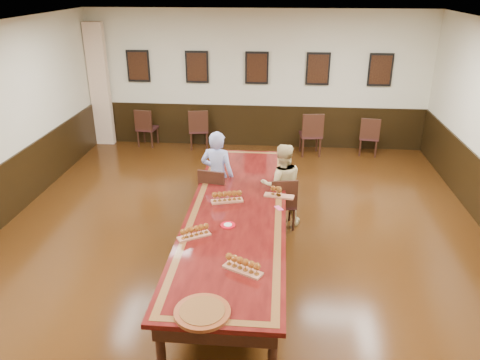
# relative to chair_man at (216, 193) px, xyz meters

# --- Properties ---
(floor) EXTENTS (8.00, 10.00, 0.02)m
(floor) POSITION_rel_chair_man_xyz_m (0.46, -1.08, -0.49)
(floor) COLOR black
(floor) RESTS_ON ground
(ceiling) EXTENTS (8.00, 10.00, 0.02)m
(ceiling) POSITION_rel_chair_man_xyz_m (0.46, -1.08, 2.73)
(ceiling) COLOR white
(ceiling) RESTS_ON floor
(wall_back) EXTENTS (8.00, 0.02, 3.20)m
(wall_back) POSITION_rel_chair_man_xyz_m (0.46, 3.93, 1.12)
(wall_back) COLOR beige
(wall_back) RESTS_ON floor
(chair_man) EXTENTS (0.54, 0.57, 0.97)m
(chair_man) POSITION_rel_chair_man_xyz_m (0.00, 0.00, 0.00)
(chair_man) COLOR #331716
(chair_man) RESTS_ON floor
(chair_woman) EXTENTS (0.50, 0.53, 0.90)m
(chair_woman) POSITION_rel_chair_man_xyz_m (1.11, -0.15, -0.03)
(chair_woman) COLOR #331716
(chair_woman) RESTS_ON floor
(spare_chair_a) EXTENTS (0.50, 0.53, 0.93)m
(spare_chair_a) POSITION_rel_chair_man_xyz_m (-2.19, 3.68, -0.02)
(spare_chair_a) COLOR #331716
(spare_chair_a) RESTS_ON floor
(spare_chair_b) EXTENTS (0.54, 0.57, 0.97)m
(spare_chair_b) POSITION_rel_chair_man_xyz_m (-0.91, 3.60, 0.00)
(spare_chair_b) COLOR #331716
(spare_chair_b) RESTS_ON floor
(spare_chair_c) EXTENTS (0.54, 0.58, 1.03)m
(spare_chair_c) POSITION_rel_chair_man_xyz_m (1.76, 3.37, 0.03)
(spare_chair_c) COLOR #331716
(spare_chair_c) RESTS_ON floor
(spare_chair_d) EXTENTS (0.50, 0.53, 0.92)m
(spare_chair_d) POSITION_rel_chair_man_xyz_m (3.11, 3.48, -0.03)
(spare_chair_d) COLOR #331716
(spare_chair_d) RESTS_ON floor
(person_man) EXTENTS (0.63, 0.47, 1.54)m
(person_man) POSITION_rel_chair_man_xyz_m (0.02, 0.10, 0.29)
(person_man) COLOR #4E61C4
(person_man) RESTS_ON floor
(person_woman) EXTENTS (0.78, 0.66, 1.41)m
(person_woman) POSITION_rel_chair_man_xyz_m (1.10, -0.05, 0.22)
(person_woman) COLOR #D9C487
(person_woman) RESTS_ON floor
(pink_phone) EXTENTS (0.14, 0.17, 0.01)m
(pink_phone) POSITION_rel_chair_man_xyz_m (1.06, -1.00, 0.27)
(pink_phone) COLOR #DF4A80
(pink_phone) RESTS_ON conference_table
(curtain) EXTENTS (0.45, 0.18, 2.90)m
(curtain) POSITION_rel_chair_man_xyz_m (-3.29, 3.74, 0.97)
(curtain) COLOR #D3B091
(curtain) RESTS_ON floor
(wainscoting) EXTENTS (8.00, 10.00, 1.00)m
(wainscoting) POSITION_rel_chair_man_xyz_m (0.46, -1.08, 0.02)
(wainscoting) COLOR black
(wainscoting) RESTS_ON floor
(conference_table) EXTENTS (1.40, 5.00, 0.76)m
(conference_table) POSITION_rel_chair_man_xyz_m (0.46, -1.08, 0.13)
(conference_table) COLOR #330808
(conference_table) RESTS_ON floor
(posters) EXTENTS (6.14, 0.04, 0.74)m
(posters) POSITION_rel_chair_man_xyz_m (0.46, 3.86, 1.42)
(posters) COLOR black
(posters) RESTS_ON wall_back
(flight_a) EXTENTS (0.49, 0.27, 0.18)m
(flight_a) POSITION_rel_chair_man_xyz_m (0.29, -0.84, 0.35)
(flight_a) COLOR #A05F43
(flight_a) RESTS_ON conference_table
(flight_b) EXTENTS (0.47, 0.21, 0.17)m
(flight_b) POSITION_rel_chair_man_xyz_m (1.05, -0.60, 0.34)
(flight_b) COLOR #A05F43
(flight_b) RESTS_ON conference_table
(flight_c) EXTENTS (0.44, 0.34, 0.16)m
(flight_c) POSITION_rel_chair_man_xyz_m (-0.01, -1.90, 0.34)
(flight_c) COLOR #A05F43
(flight_c) RESTS_ON conference_table
(flight_d) EXTENTS (0.49, 0.35, 0.18)m
(flight_d) POSITION_rel_chair_man_xyz_m (0.67, -2.61, 0.35)
(flight_d) COLOR #A05F43
(flight_d) RESTS_ON conference_table
(red_plate_grp) EXTENTS (0.20, 0.20, 0.03)m
(red_plate_grp) POSITION_rel_chair_man_xyz_m (0.39, -1.57, 0.28)
(red_plate_grp) COLOR red
(red_plate_grp) RESTS_ON conference_table
(carved_platter) EXTENTS (0.66, 0.66, 0.05)m
(carved_platter) POSITION_rel_chair_man_xyz_m (0.33, -3.37, 0.29)
(carved_platter) COLOR #632A13
(carved_platter) RESTS_ON conference_table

